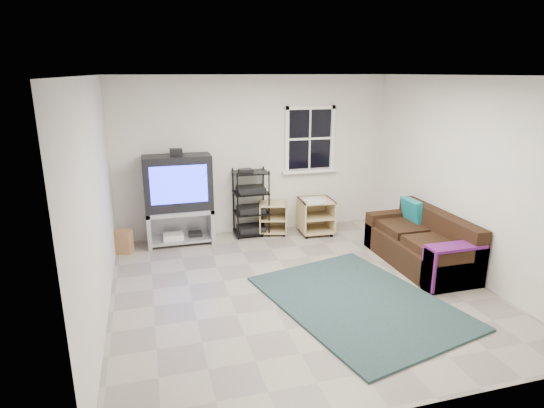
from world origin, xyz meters
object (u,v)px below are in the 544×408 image
object	(u,v)px
av_rack	(251,207)
side_table_right	(315,213)
sofa	(422,245)
side_table_left	(273,216)
tv_unit	(178,192)

from	to	relation	value
av_rack	side_table_right	distance (m)	1.09
sofa	av_rack	bearing A→B (deg)	137.85
sofa	side_table_left	bearing A→B (deg)	131.77
tv_unit	side_table_right	size ratio (longest dim) A/B	2.45
side_table_left	side_table_right	distance (m)	0.72
side_table_left	side_table_right	bearing A→B (deg)	-17.93
side_table_left	sofa	bearing A→B (deg)	-48.23
tv_unit	side_table_right	distance (m)	2.29
av_rack	tv_unit	bearing A→B (deg)	-177.24
tv_unit	av_rack	world-z (taller)	tv_unit
side_table_left	side_table_right	size ratio (longest dim) A/B	0.89
av_rack	sofa	size ratio (longest dim) A/B	0.62
av_rack	side_table_left	world-z (taller)	av_rack
side_table_right	sofa	world-z (taller)	sofa
av_rack	side_table_right	bearing A→B (deg)	-11.07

